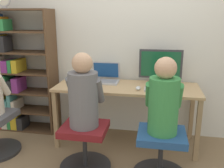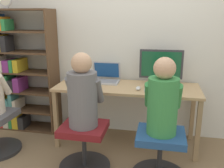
{
  "view_description": "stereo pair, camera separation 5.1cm",
  "coord_description": "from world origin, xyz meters",
  "px_view_note": "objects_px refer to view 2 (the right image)",
  "views": [
    {
      "loc": [
        0.34,
        -2.57,
        1.58
      ],
      "look_at": [
        -0.15,
        0.14,
        0.82
      ],
      "focal_mm": 40.0,
      "sensor_mm": 36.0,
      "label": 1
    },
    {
      "loc": [
        0.39,
        -2.56,
        1.58
      ],
      "look_at": [
        -0.15,
        0.14,
        0.82
      ],
      "focal_mm": 40.0,
      "sensor_mm": 36.0,
      "label": 2
    }
  ],
  "objects_px": {
    "person_at_laptop": "(83,94)",
    "person_at_monitor": "(163,100)",
    "bookshelf": "(17,75)",
    "office_chair_right": "(84,146)",
    "laptop": "(105,78)",
    "desktop_monitor": "(161,67)",
    "keyboard": "(162,90)",
    "desk_clock": "(5,0)",
    "office_chair_left": "(160,154)"
  },
  "relations": [
    {
      "from": "desktop_monitor",
      "to": "office_chair_left",
      "type": "xyz_separation_m",
      "value": [
        0.03,
        -0.79,
        -0.71
      ]
    },
    {
      "from": "laptop",
      "to": "desk_clock",
      "type": "bearing_deg",
      "value": -175.98
    },
    {
      "from": "office_chair_left",
      "to": "office_chair_right",
      "type": "distance_m",
      "value": 0.78
    },
    {
      "from": "office_chair_right",
      "to": "person_at_monitor",
      "type": "height_order",
      "value": "person_at_monitor"
    },
    {
      "from": "desktop_monitor",
      "to": "person_at_monitor",
      "type": "bearing_deg",
      "value": -87.47
    },
    {
      "from": "desktop_monitor",
      "to": "office_chair_left",
      "type": "height_order",
      "value": "desktop_monitor"
    },
    {
      "from": "desktop_monitor",
      "to": "office_chair_right",
      "type": "distance_m",
      "value": 1.29
    },
    {
      "from": "desk_clock",
      "to": "desktop_monitor",
      "type": "bearing_deg",
      "value": 2.38
    },
    {
      "from": "laptop",
      "to": "person_at_laptop",
      "type": "xyz_separation_m",
      "value": [
        -0.05,
        -0.78,
        0.02
      ]
    },
    {
      "from": "desktop_monitor",
      "to": "desk_clock",
      "type": "xyz_separation_m",
      "value": [
        -1.94,
        -0.08,
        0.79
      ]
    },
    {
      "from": "keyboard",
      "to": "person_at_laptop",
      "type": "height_order",
      "value": "person_at_laptop"
    },
    {
      "from": "person_at_monitor",
      "to": "laptop",
      "type": "bearing_deg",
      "value": 132.63
    },
    {
      "from": "office_chair_right",
      "to": "person_at_laptop",
      "type": "distance_m",
      "value": 0.57
    },
    {
      "from": "bookshelf",
      "to": "keyboard",
      "type": "bearing_deg",
      "value": -7.85
    },
    {
      "from": "laptop",
      "to": "keyboard",
      "type": "height_order",
      "value": "laptop"
    },
    {
      "from": "person_at_laptop",
      "to": "office_chair_left",
      "type": "bearing_deg",
      "value": -1.34
    },
    {
      "from": "office_chair_left",
      "to": "desk_clock",
      "type": "distance_m",
      "value": 2.58
    },
    {
      "from": "laptop",
      "to": "office_chair_right",
      "type": "distance_m",
      "value": 0.96
    },
    {
      "from": "office_chair_right",
      "to": "desk_clock",
      "type": "xyz_separation_m",
      "value": [
        -1.2,
        0.7,
        1.5
      ]
    },
    {
      "from": "keyboard",
      "to": "person_at_laptop",
      "type": "distance_m",
      "value": 0.93
    },
    {
      "from": "desktop_monitor",
      "to": "office_chair_right",
      "type": "bearing_deg",
      "value": -133.71
    },
    {
      "from": "bookshelf",
      "to": "laptop",
      "type": "bearing_deg",
      "value": 0.18
    },
    {
      "from": "person_at_laptop",
      "to": "person_at_monitor",
      "type": "bearing_deg",
      "value": -0.96
    },
    {
      "from": "laptop",
      "to": "desk_clock",
      "type": "distance_m",
      "value": 1.57
    },
    {
      "from": "keyboard",
      "to": "desk_clock",
      "type": "xyz_separation_m",
      "value": [
        -1.97,
        0.19,
        1.0
      ]
    },
    {
      "from": "keyboard",
      "to": "bookshelf",
      "type": "distance_m",
      "value": 1.99
    },
    {
      "from": "person_at_laptop",
      "to": "desk_clock",
      "type": "distance_m",
      "value": 1.67
    },
    {
      "from": "office_chair_left",
      "to": "keyboard",
      "type": "bearing_deg",
      "value": 90.35
    },
    {
      "from": "laptop",
      "to": "office_chair_left",
      "type": "distance_m",
      "value": 1.21
    },
    {
      "from": "laptop",
      "to": "person_at_laptop",
      "type": "distance_m",
      "value": 0.78
    },
    {
      "from": "office_chair_left",
      "to": "office_chair_right",
      "type": "xyz_separation_m",
      "value": [
        -0.78,
        0.01,
        0.0
      ]
    },
    {
      "from": "office_chair_right",
      "to": "desk_clock",
      "type": "height_order",
      "value": "desk_clock"
    },
    {
      "from": "keyboard",
      "to": "person_at_laptop",
      "type": "bearing_deg",
      "value": -147.03
    },
    {
      "from": "keyboard",
      "to": "bookshelf",
      "type": "relative_size",
      "value": 0.24
    },
    {
      "from": "desk_clock",
      "to": "keyboard",
      "type": "bearing_deg",
      "value": -5.48
    },
    {
      "from": "person_at_monitor",
      "to": "bookshelf",
      "type": "bearing_deg",
      "value": 158.28
    },
    {
      "from": "laptop",
      "to": "bookshelf",
      "type": "xyz_separation_m",
      "value": [
        -1.25,
        -0.0,
        -0.02
      ]
    },
    {
      "from": "desktop_monitor",
      "to": "person_at_monitor",
      "type": "xyz_separation_m",
      "value": [
        0.03,
        -0.78,
        -0.15
      ]
    },
    {
      "from": "laptop",
      "to": "person_at_monitor",
      "type": "height_order",
      "value": "person_at_monitor"
    },
    {
      "from": "laptop",
      "to": "person_at_monitor",
      "type": "bearing_deg",
      "value": -47.37
    },
    {
      "from": "bookshelf",
      "to": "office_chair_right",
      "type": "bearing_deg",
      "value": -33.04
    },
    {
      "from": "office_chair_right",
      "to": "bookshelf",
      "type": "bearing_deg",
      "value": 146.96
    },
    {
      "from": "office_chair_right",
      "to": "person_at_monitor",
      "type": "bearing_deg",
      "value": -0.56
    },
    {
      "from": "person_at_monitor",
      "to": "person_at_laptop",
      "type": "distance_m",
      "value": 0.78
    },
    {
      "from": "laptop",
      "to": "bookshelf",
      "type": "distance_m",
      "value": 1.25
    },
    {
      "from": "desktop_monitor",
      "to": "person_at_monitor",
      "type": "relative_size",
      "value": 0.71
    },
    {
      "from": "desktop_monitor",
      "to": "person_at_laptop",
      "type": "height_order",
      "value": "person_at_laptop"
    },
    {
      "from": "desktop_monitor",
      "to": "office_chair_left",
      "type": "bearing_deg",
      "value": -87.49
    },
    {
      "from": "keyboard",
      "to": "office_chair_right",
      "type": "distance_m",
      "value": 1.06
    },
    {
      "from": "person_at_laptop",
      "to": "desk_clock",
      "type": "bearing_deg",
      "value": 149.95
    }
  ]
}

